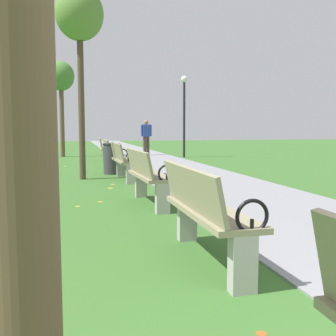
# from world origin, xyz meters

# --- Properties ---
(paved_walkway) EXTENTS (2.72, 44.00, 0.02)m
(paved_walkway) POSITION_xyz_m (1.36, 18.00, 0.01)
(paved_walkway) COLOR gray
(paved_walkway) RESTS_ON ground
(park_bench_2) EXTENTS (0.48, 1.60, 0.90)m
(park_bench_2) POSITION_xyz_m (-0.50, 2.86, 0.49)
(park_bench_2) COLOR gray
(park_bench_2) RESTS_ON ground
(park_bench_3) EXTENTS (0.55, 1.62, 0.90)m
(park_bench_3) POSITION_xyz_m (-0.50, 5.77, 0.49)
(park_bench_3) COLOR gray
(park_bench_3) RESTS_ON ground
(park_bench_4) EXTENTS (0.53, 1.62, 0.90)m
(park_bench_4) POSITION_xyz_m (-0.50, 8.98, 0.49)
(park_bench_4) COLOR gray
(park_bench_4) RESTS_ON ground
(park_bench_5) EXTENTS (0.47, 1.60, 0.90)m
(park_bench_5) POSITION_xyz_m (-0.50, 11.94, 0.49)
(park_bench_5) COLOR gray
(park_bench_5) RESTS_ON ground
(park_bench_6) EXTENTS (0.53, 1.62, 0.90)m
(park_bench_6) POSITION_xyz_m (-0.50, 14.70, 0.49)
(park_bench_6) COLOR gray
(park_bench_6) RESTS_ON ground
(tree_2) EXTENTS (1.14, 1.14, 4.57)m
(tree_2) POSITION_xyz_m (-1.45, 9.39, 3.84)
(tree_2) COLOR #4C3D2D
(tree_2) RESTS_ON ground
(tree_3) EXTENTS (1.15, 1.15, 4.14)m
(tree_3) POSITION_xyz_m (-2.10, 17.60, 3.37)
(tree_3) COLOR brown
(tree_3) RESTS_ON ground
(pedestrian_walking) EXTENTS (0.52, 0.27, 1.62)m
(pedestrian_walking) POSITION_xyz_m (1.66, 17.74, 0.93)
(pedestrian_walking) COLOR #3D3328
(pedestrian_walking) RESTS_ON paved_walkway
(trash_bin) EXTENTS (0.48, 0.48, 0.84)m
(trash_bin) POSITION_xyz_m (-0.65, 10.36, 0.42)
(trash_bin) COLOR #38383D
(trash_bin) RESTS_ON ground
(lamp_post) EXTENTS (0.28, 0.28, 3.48)m
(lamp_post) POSITION_xyz_m (3.02, 16.08, 2.31)
(lamp_post) COLOR black
(lamp_post) RESTS_ON ground
(scattered_leaves) EXTENTS (5.09, 17.57, 0.02)m
(scattered_leaves) POSITION_xyz_m (-0.41, 8.55, 0.01)
(scattered_leaves) COLOR #93511E
(scattered_leaves) RESTS_ON ground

